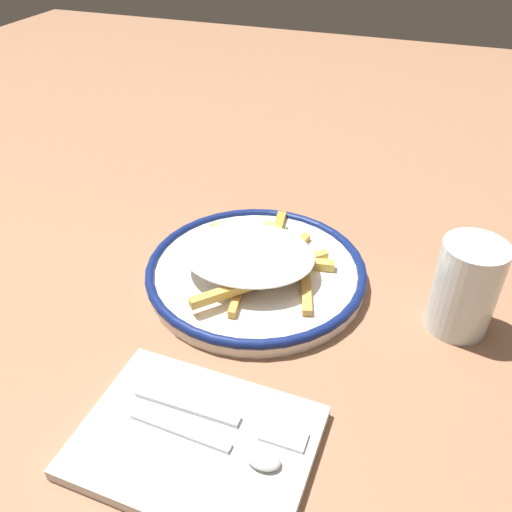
{
  "coord_description": "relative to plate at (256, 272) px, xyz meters",
  "views": [
    {
      "loc": [
        0.52,
        0.19,
        0.44
      ],
      "look_at": [
        0.0,
        0.0,
        0.04
      ],
      "focal_mm": 37.27,
      "sensor_mm": 36.0,
      "label": 1
    }
  ],
  "objects": [
    {
      "name": "ground_plane",
      "position": [
        0.0,
        0.0,
        -0.01
      ],
      "size": [
        2.6,
        2.6,
        0.0
      ],
      "primitive_type": "plane",
      "color": "#936549"
    },
    {
      "name": "water_glass",
      "position": [
        -0.0,
        0.25,
        0.04
      ],
      "size": [
        0.07,
        0.07,
        0.11
      ],
      "primitive_type": "cylinder",
      "color": "silver",
      "rests_on": "ground_plane"
    },
    {
      "name": "fries_heap",
      "position": [
        0.0,
        -0.0,
        0.03
      ],
      "size": [
        0.25,
        0.2,
        0.04
      ],
      "color": "#E1B44E",
      "rests_on": "plate"
    },
    {
      "name": "plate",
      "position": [
        0.0,
        0.0,
        0.0
      ],
      "size": [
        0.29,
        0.29,
        0.02
      ],
      "color": "white",
      "rests_on": "ground_plane"
    },
    {
      "name": "spoon",
      "position": [
        0.26,
        0.07,
        0.0
      ],
      "size": [
        0.02,
        0.15,
        0.01
      ],
      "color": "silver",
      "rests_on": "napkin"
    },
    {
      "name": "fork",
      "position": [
        0.23,
        0.05,
        0.0
      ],
      "size": [
        0.02,
        0.18,
        0.0
      ],
      "color": "silver",
      "rests_on": "napkin"
    },
    {
      "name": "napkin",
      "position": [
        0.26,
        0.03,
        -0.01
      ],
      "size": [
        0.16,
        0.22,
        0.01
      ],
      "primitive_type": "cube",
      "rotation": [
        0.0,
        0.0,
        -0.02
      ],
      "color": "silver",
      "rests_on": "ground_plane"
    }
  ]
}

